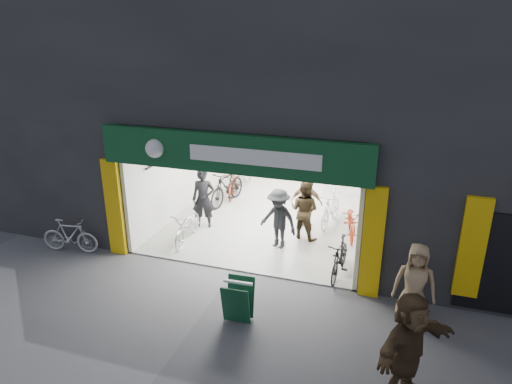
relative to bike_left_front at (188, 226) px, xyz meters
The scene contains 17 objects.
ground 2.19m from the bike_left_front, 32.74° to the right, with size 60.00×60.00×0.00m, color #56565B.
building 6.07m from the bike_left_front, 54.72° to the left, with size 17.00×10.27×8.00m.
bike_left_front is the anchor object (origin of this frame).
bike_left_midfront 2.99m from the bike_left_front, 90.00° to the left, with size 0.56×2.00×1.20m, color black.
bike_left_midback 3.77m from the bike_left_front, 90.57° to the left, with size 0.61×1.75×0.92m, color maroon.
bike_left_back 4.67m from the bike_left_front, 90.00° to the left, with size 0.54×1.92×1.16m, color silver.
bike_right_front 4.34m from the bike_left_front, ahead, with size 0.45×1.61×0.97m, color black.
bike_right_mid 4.64m from the bike_left_front, 22.21° to the left, with size 0.61×1.74×0.91m, color maroon.
bike_right_back 4.32m from the bike_left_front, 33.51° to the left, with size 0.49×1.75×1.05m, color silver.
parked_bike 3.12m from the bike_left_front, 150.07° to the right, with size 0.44×1.57×0.94m, color silver.
customer_a 1.07m from the bike_left_front, 86.74° to the left, with size 0.67×0.44×1.83m, color black.
customer_b 3.28m from the bike_left_front, 21.24° to the left, with size 0.84×0.66×1.74m, color #352818.
customer_c 2.57m from the bike_left_front, ahead, with size 1.10×0.63×1.71m, color black.
customer_d 3.52m from the bike_left_front, 32.89° to the left, with size 0.95×0.40×1.63m, color #84644C.
pedestrian_near 6.27m from the bike_left_front, 17.52° to the right, with size 0.85×0.55×1.73m, color #9C7E5B.
pedestrian_far 7.12m from the bike_left_front, 34.37° to the right, with size 1.76×0.56×1.89m, color #3E2C1C.
sandwich_board 3.96m from the bike_left_front, 49.03° to the right, with size 0.61×0.62×0.89m.
Camera 1 is at (3.61, -9.25, 5.77)m, focal length 32.00 mm.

